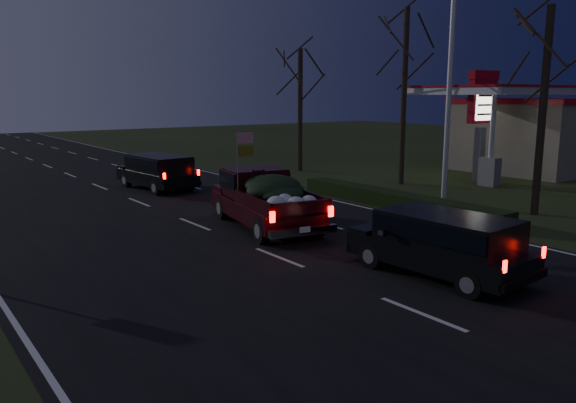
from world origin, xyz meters
TOP-DOWN VIEW (x-y plane):
  - ground at (0.00, 0.00)m, footprint 120.00×120.00m
  - road_asphalt at (0.00, 0.00)m, footprint 14.00×120.00m
  - hedge_row at (7.80, 3.00)m, footprint 1.00×10.00m
  - light_pole at (9.50, 2.00)m, footprint 0.50×0.90m
  - gas_price_pylon at (16.00, 4.99)m, footprint 2.00×0.41m
  - gas_station_building at (24.00, 6.00)m, footprint 10.00×7.00m
  - gas_canopy at (18.00, 6.00)m, footprint 7.10×6.10m
  - bare_tree_near at (11.00, -1.00)m, footprint 3.60×3.60m
  - bare_tree_mid at (12.50, 7.00)m, footprint 3.60×3.60m
  - bare_tree_far at (11.50, 14.00)m, footprint 3.60×3.60m
  - pickup_truck at (1.76, 3.27)m, footprint 3.12×5.74m
  - lead_suv at (2.01, 12.59)m, footprint 2.30×4.73m
  - rear_suv at (2.28, -3.66)m, footprint 2.23×4.52m

SIDE VIEW (x-z plane):
  - ground at x=0.00m, z-range 0.00..0.00m
  - road_asphalt at x=0.00m, z-range 0.00..0.02m
  - hedge_row at x=7.80m, z-range 0.00..0.60m
  - rear_suv at x=2.28m, z-range 0.33..1.60m
  - lead_suv at x=2.01m, z-range 0.34..1.65m
  - pickup_truck at x=1.76m, z-range -0.36..2.49m
  - gas_station_building at x=24.00m, z-range 0.00..4.00m
  - gas_price_pylon at x=16.00m, z-range 0.98..6.56m
  - gas_canopy at x=18.00m, z-range 1.91..6.79m
  - bare_tree_far at x=11.50m, z-range 1.73..8.73m
  - light_pole at x=9.50m, z-range 0.90..10.06m
  - bare_tree_near at x=11.00m, z-range 1.85..9.35m
  - bare_tree_mid at x=12.50m, z-range 2.10..10.60m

